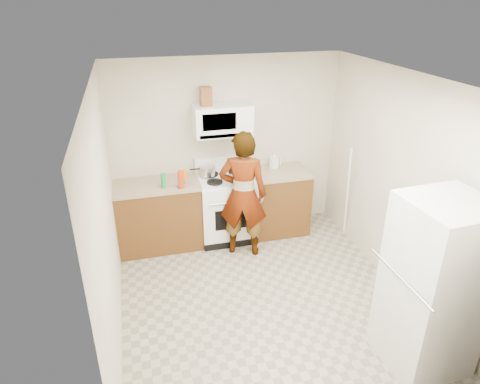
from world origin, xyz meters
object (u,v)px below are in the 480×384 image
object	(u,v)px
kettle	(274,162)
gas_range	(226,206)
microwave	(222,120)
fridge	(434,287)
saucepan	(207,171)
person	(243,195)

from	to	relation	value
kettle	gas_range	bearing A→B (deg)	-155.89
microwave	gas_range	bearing A→B (deg)	-90.00
microwave	kettle	xyz separation A→B (m)	(0.76, 0.04, -0.68)
gas_range	kettle	xyz separation A→B (m)	(0.76, 0.17, 0.53)
fridge	saucepan	bearing A→B (deg)	115.37
gas_range	fridge	bearing A→B (deg)	-64.57
fridge	kettle	size ratio (longest dim) A/B	10.28
kettle	saucepan	xyz separation A→B (m)	(-0.99, -0.07, -0.00)
gas_range	microwave	bearing A→B (deg)	90.00
fridge	person	bearing A→B (deg)	114.03
microwave	person	world-z (taller)	microwave
saucepan	fridge	bearing A→B (deg)	-61.50
gas_range	microwave	xyz separation A→B (m)	(0.00, 0.13, 1.21)
person	saucepan	distance (m)	0.67
microwave	person	xyz separation A→B (m)	(0.13, -0.57, -0.85)
gas_range	microwave	world-z (taller)	microwave
person	fridge	distance (m)	2.53
person	saucepan	world-z (taller)	person
microwave	person	distance (m)	1.03
person	fridge	bearing A→B (deg)	137.27
microwave	person	bearing A→B (deg)	-77.45
gas_range	saucepan	bearing A→B (deg)	157.69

